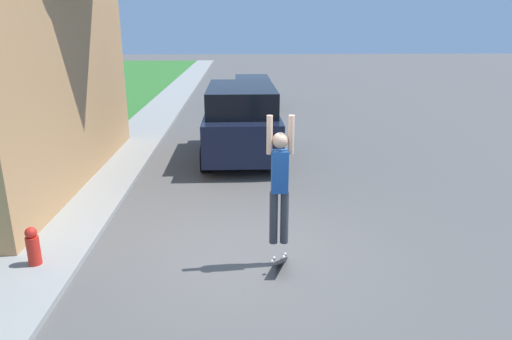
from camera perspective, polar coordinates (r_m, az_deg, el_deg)
The scene contains 7 objects.
ground_plane at distance 7.75m, azimuth -0.80°, elevation -10.65°, with size 120.00×120.00×0.00m, color #54514F.
sidewalk at distance 13.76m, azimuth -16.74°, elevation 1.51°, with size 1.80×80.00×0.10m.
suv_parked at distance 13.18m, azimuth -1.82°, elevation 6.23°, with size 2.20×4.43×2.06m.
car_down_street at distance 22.27m, azimuth -0.52°, elevation 9.75°, with size 1.93×4.54×1.41m.
skateboarder at distance 6.94m, azimuth 2.97°, elevation -1.13°, with size 0.41×0.24×2.04m.
skateboard at distance 7.37m, azimuth 3.03°, elevation -11.29°, with size 0.32×0.75×0.41m.
fire_hydrant at distance 7.95m, azimuth -26.10°, elevation -8.56°, with size 0.20×0.20×0.63m.
Camera 1 is at (-0.19, -6.84, 3.64)m, focal length 32.00 mm.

